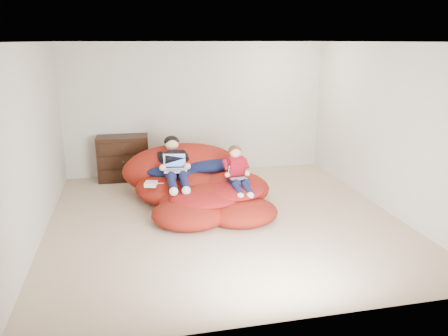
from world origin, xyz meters
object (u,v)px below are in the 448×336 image
beanbag_pile (199,186)px  younger_boy (237,170)px  dresser (123,158)px  laptop_white (175,166)px  laptop_black (237,175)px  older_boy (174,162)px

beanbag_pile → younger_boy: younger_boy is taller
beanbag_pile → dresser: bearing=128.9°
younger_boy → laptop_white: bearing=157.5°
dresser → beanbag_pile: bearing=-51.1°
younger_boy → laptop_black: size_ratio=2.56×
dresser → beanbag_pile: (1.18, -1.46, -0.14)m
laptop_black → beanbag_pile: bearing=143.4°
dresser → younger_boy: younger_boy is taller
beanbag_pile → laptop_white: bearing=-176.6°
dresser → laptop_white: dresser is taller
laptop_white → older_boy: bearing=90.0°
beanbag_pile → older_boy: bearing=166.3°
younger_boy → laptop_white: size_ratio=2.10×
dresser → younger_boy: 2.54m
beanbag_pile → younger_boy: (0.54, -0.40, 0.34)m
laptop_white → laptop_black: size_ratio=1.22×
dresser → younger_boy: (1.72, -1.86, 0.20)m
dresser → older_boy: bearing=-59.5°
beanbag_pile → younger_boy: 0.75m
laptop_black → laptop_white: bearing=157.4°
older_boy → younger_boy: bearing=-28.2°
beanbag_pile → laptop_white: beanbag_pile is taller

